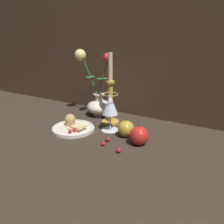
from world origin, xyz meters
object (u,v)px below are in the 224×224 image
at_px(plate_with_pastries, 73,126).
at_px(vase, 97,98).
at_px(wine_glass, 110,106).
at_px(apple_beside_vase, 126,129).
at_px(apple_near_glass, 139,135).
at_px(candlestick, 110,100).

bearing_deg(plate_with_pastries, vase, 93.67).
bearing_deg(wine_glass, plate_with_pastries, -151.93).
xyz_separation_m(vase, wine_glass, (0.16, -0.14, 0.02)).
relative_size(plate_with_pastries, apple_beside_vase, 2.32).
distance_m(vase, apple_near_glass, 0.39).
bearing_deg(plate_with_pastries, apple_near_glass, 2.96).
relative_size(wine_glass, candlestick, 0.49).
xyz_separation_m(apple_beside_vase, apple_near_glass, (0.08, -0.04, 0.00)).
distance_m(wine_glass, apple_beside_vase, 0.12).
height_order(vase, apple_near_glass, vase).
relative_size(vase, candlestick, 0.99).
relative_size(vase, apple_near_glass, 3.95).
bearing_deg(wine_glass, candlestick, 119.91).
xyz_separation_m(plate_with_pastries, candlestick, (0.10, 0.16, 0.10)).
height_order(apple_beside_vase, apple_near_glass, apple_near_glass).
relative_size(plate_with_pastries, candlestick, 0.55).
height_order(plate_with_pastries, apple_near_glass, apple_near_glass).
bearing_deg(vase, plate_with_pastries, -86.33).
distance_m(candlestick, apple_near_glass, 0.27).
height_order(plate_with_pastries, wine_glass, wine_glass).
bearing_deg(apple_near_glass, candlestick, 146.28).
distance_m(vase, candlestick, 0.13).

